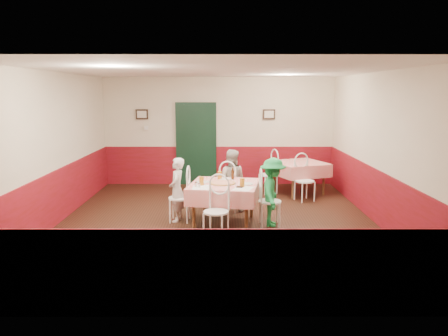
{
  "coord_description": "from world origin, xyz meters",
  "views": [
    {
      "loc": [
        0.12,
        -7.93,
        2.44
      ],
      "look_at": [
        0.13,
        -0.05,
        1.05
      ],
      "focal_mm": 35.0,
      "sensor_mm": 36.0,
      "label": 1
    }
  ],
  "objects_px": {
    "second_table": "(299,178)",
    "chair_far": "(231,190)",
    "chair_near": "(216,212)",
    "chair_second_a": "(268,175)",
    "glass_b": "(242,183)",
    "diner_far": "(231,180)",
    "chair_left": "(180,198)",
    "pizza": "(223,183)",
    "diner_right": "(273,192)",
    "wallet": "(240,187)",
    "glass_a": "(201,181)",
    "chair_second_b": "(305,181)",
    "beer_bottle": "(233,174)",
    "chair_right": "(270,202)",
    "glass_c": "(220,175)",
    "diner_left": "(177,190)",
    "main_table": "(224,204)"
  },
  "relations": [
    {
      "from": "chair_right",
      "to": "diner_right",
      "type": "relative_size",
      "value": 0.72
    },
    {
      "from": "chair_right",
      "to": "glass_b",
      "type": "bearing_deg",
      "value": 106.84
    },
    {
      "from": "main_table",
      "to": "diner_far",
      "type": "xyz_separation_m",
      "value": [
        0.14,
        0.89,
        0.26
      ]
    },
    {
      "from": "chair_far",
      "to": "beer_bottle",
      "type": "relative_size",
      "value": 4.2
    },
    {
      "from": "chair_near",
      "to": "glass_c",
      "type": "bearing_deg",
      "value": 106.14
    },
    {
      "from": "beer_bottle",
      "to": "glass_b",
      "type": "bearing_deg",
      "value": -76.91
    },
    {
      "from": "chair_far",
      "to": "wallet",
      "type": "xyz_separation_m",
      "value": [
        0.14,
        -1.18,
        0.32
      ]
    },
    {
      "from": "chair_second_b",
      "to": "glass_c",
      "type": "distance_m",
      "value": 2.33
    },
    {
      "from": "glass_a",
      "to": "diner_right",
      "type": "distance_m",
      "value": 1.31
    },
    {
      "from": "glass_a",
      "to": "beer_bottle",
      "type": "distance_m",
      "value": 0.78
    },
    {
      "from": "wallet",
      "to": "chair_second_a",
      "type": "bearing_deg",
      "value": 83.28
    },
    {
      "from": "glass_c",
      "to": "glass_a",
      "type": "bearing_deg",
      "value": -120.25
    },
    {
      "from": "main_table",
      "to": "chair_far",
      "type": "distance_m",
      "value": 0.85
    },
    {
      "from": "chair_near",
      "to": "chair_second_a",
      "type": "relative_size",
      "value": 1.0
    },
    {
      "from": "chair_left",
      "to": "chair_second_b",
      "type": "relative_size",
      "value": 1.0
    },
    {
      "from": "main_table",
      "to": "chair_right",
      "type": "xyz_separation_m",
      "value": [
        0.84,
        -0.13,
        0.08
      ]
    },
    {
      "from": "main_table",
      "to": "pizza",
      "type": "xyz_separation_m",
      "value": [
        -0.02,
        -0.03,
        0.4
      ]
    },
    {
      "from": "glass_c",
      "to": "wallet",
      "type": "relative_size",
      "value": 1.39
    },
    {
      "from": "chair_far",
      "to": "chair_second_b",
      "type": "height_order",
      "value": "same"
    },
    {
      "from": "beer_bottle",
      "to": "diner_left",
      "type": "distance_m",
      "value": 1.11
    },
    {
      "from": "chair_second_b",
      "to": "diner_left",
      "type": "xyz_separation_m",
      "value": [
        -2.71,
        -1.56,
        0.16
      ]
    },
    {
      "from": "glass_b",
      "to": "diner_right",
      "type": "distance_m",
      "value": 0.62
    },
    {
      "from": "second_table",
      "to": "chair_far",
      "type": "bearing_deg",
      "value": -136.29
    },
    {
      "from": "chair_second_a",
      "to": "glass_a",
      "type": "height_order",
      "value": "glass_a"
    },
    {
      "from": "chair_second_b",
      "to": "glass_b",
      "type": "distance_m",
      "value": 2.52
    },
    {
      "from": "glass_b",
      "to": "wallet",
      "type": "height_order",
      "value": "glass_b"
    },
    {
      "from": "chair_right",
      "to": "diner_far",
      "type": "height_order",
      "value": "diner_far"
    },
    {
      "from": "beer_bottle",
      "to": "diner_right",
      "type": "bearing_deg",
      "value": -35.61
    },
    {
      "from": "chair_right",
      "to": "glass_c",
      "type": "height_order",
      "value": "glass_c"
    },
    {
      "from": "chair_left",
      "to": "pizza",
      "type": "relative_size",
      "value": 1.95
    },
    {
      "from": "diner_left",
      "to": "chair_near",
      "type": "bearing_deg",
      "value": 42.37
    },
    {
      "from": "pizza",
      "to": "chair_near",
      "type": "bearing_deg",
      "value": -97.9
    },
    {
      "from": "beer_bottle",
      "to": "chair_second_b",
      "type": "bearing_deg",
      "value": 38.77
    },
    {
      "from": "chair_left",
      "to": "diner_far",
      "type": "bearing_deg",
      "value": 131.1
    },
    {
      "from": "main_table",
      "to": "chair_near",
      "type": "xyz_separation_m",
      "value": [
        -0.13,
        -0.84,
        0.08
      ]
    },
    {
      "from": "glass_b",
      "to": "diner_far",
      "type": "bearing_deg",
      "value": 98.67
    },
    {
      "from": "diner_left",
      "to": "diner_far",
      "type": "height_order",
      "value": "diner_far"
    },
    {
      "from": "chair_left",
      "to": "chair_near",
      "type": "relative_size",
      "value": 1.0
    },
    {
      "from": "second_table",
      "to": "glass_a",
      "type": "height_order",
      "value": "glass_a"
    },
    {
      "from": "chair_second_b",
      "to": "chair_second_a",
      "type": "bearing_deg",
      "value": 112.85
    },
    {
      "from": "pizza",
      "to": "diner_right",
      "type": "xyz_separation_m",
      "value": [
        0.91,
        -0.12,
        -0.15
      ]
    },
    {
      "from": "glass_a",
      "to": "diner_left",
      "type": "height_order",
      "value": "diner_left"
    },
    {
      "from": "second_table",
      "to": "chair_second_b",
      "type": "distance_m",
      "value": 0.75
    },
    {
      "from": "diner_left",
      "to": "diner_far",
      "type": "bearing_deg",
      "value": 130.74
    },
    {
      "from": "second_table",
      "to": "diner_right",
      "type": "xyz_separation_m",
      "value": [
        -0.93,
        -2.59,
        0.25
      ]
    },
    {
      "from": "chair_second_b",
      "to": "wallet",
      "type": "relative_size",
      "value": 8.18
    },
    {
      "from": "chair_near",
      "to": "diner_right",
      "type": "relative_size",
      "value": 0.72
    },
    {
      "from": "main_table",
      "to": "chair_near",
      "type": "height_order",
      "value": "chair_near"
    },
    {
      "from": "second_table",
      "to": "glass_b",
      "type": "xyz_separation_m",
      "value": [
        -1.49,
        -2.74,
        0.46
      ]
    },
    {
      "from": "glass_a",
      "to": "diner_far",
      "type": "height_order",
      "value": "diner_far"
    }
  ]
}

